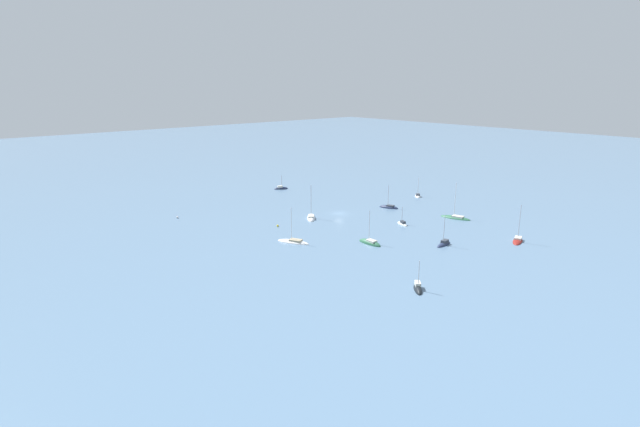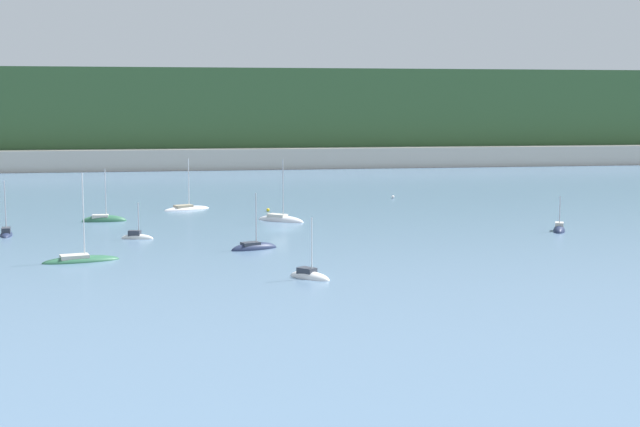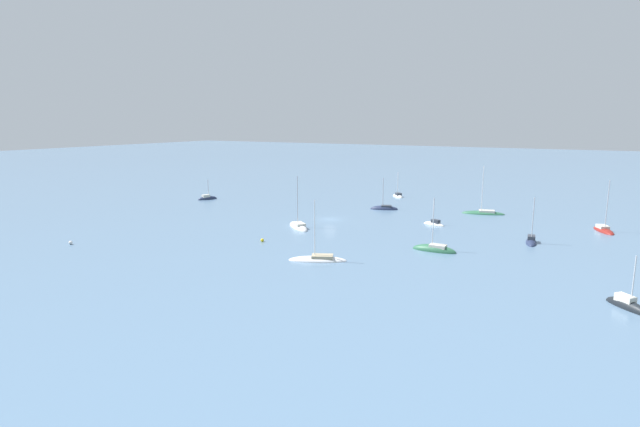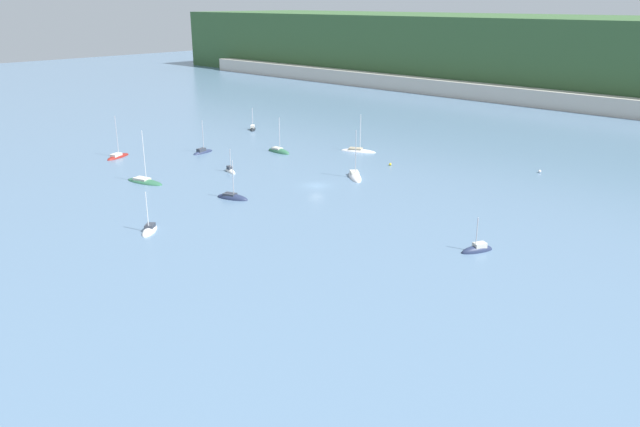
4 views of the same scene
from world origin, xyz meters
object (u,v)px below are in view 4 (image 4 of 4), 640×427
object	(u,v)px
sailboat_3	(118,157)
mooring_buoy_1	(540,171)
sailboat_2	(279,152)
sailboat_4	(150,231)
sailboat_7	(253,129)
mooring_buoy_0	(390,164)
sailboat_6	(145,182)
sailboat_0	(355,177)
sailboat_5	(203,152)
sailboat_9	(232,198)
sailboat_1	(477,250)
sailboat_10	(358,151)
sailboat_8	(230,171)

from	to	relation	value
sailboat_3	mooring_buoy_1	bearing A→B (deg)	-76.76
sailboat_2	sailboat_3	world-z (taller)	sailboat_3
sailboat_4	sailboat_7	xyz separation A→B (m)	(-49.70, 63.25, 0.02)
mooring_buoy_0	sailboat_6	bearing A→B (deg)	-121.46
sailboat_0	sailboat_7	bearing A→B (deg)	-158.06
sailboat_2	sailboat_5	distance (m)	17.81
sailboat_6	sailboat_9	world-z (taller)	sailboat_6
mooring_buoy_0	sailboat_1	bearing A→B (deg)	-37.83
sailboat_1	sailboat_3	world-z (taller)	sailboat_3
sailboat_2	mooring_buoy_1	distance (m)	58.32
sailboat_0	sailboat_1	bearing A→B (deg)	15.64
sailboat_1	sailboat_7	world-z (taller)	sailboat_7
sailboat_6	sailboat_10	world-z (taller)	sailboat_6
sailboat_0	mooring_buoy_0	size ratio (longest dim) A/B	18.85
sailboat_8	sailboat_10	xyz separation A→B (m)	(7.35, 32.43, -0.04)
sailboat_5	sailboat_9	xyz separation A→B (m)	(32.98, -17.59, -0.08)
sailboat_5	mooring_buoy_1	bearing A→B (deg)	-67.31
sailboat_7	sailboat_10	size ratio (longest dim) A/B	0.72
sailboat_4	sailboat_8	xyz separation A→B (m)	(-18.94, 30.93, 0.02)
sailboat_9	mooring_buoy_1	size ratio (longest dim) A/B	13.22
sailboat_9	mooring_buoy_1	world-z (taller)	sailboat_9
mooring_buoy_0	sailboat_2	bearing A→B (deg)	-162.84
sailboat_5	sailboat_8	world-z (taller)	sailboat_5
sailboat_4	sailboat_10	distance (m)	64.41
sailboat_3	mooring_buoy_0	world-z (taller)	sailboat_3
sailboat_3	sailboat_4	world-z (taller)	sailboat_3
sailboat_6	sailboat_8	size ratio (longest dim) A/B	1.98
sailboat_4	sailboat_6	bearing A→B (deg)	-160.85
mooring_buoy_0	sailboat_10	bearing A→B (deg)	158.95
sailboat_6	sailboat_4	bearing A→B (deg)	-43.33
sailboat_1	mooring_buoy_0	world-z (taller)	sailboat_1
sailboat_1	sailboat_2	distance (m)	69.04
sailboat_1	sailboat_2	bearing A→B (deg)	-83.51
sailboat_4	sailboat_9	bearing A→B (deg)	150.72
sailboat_7	mooring_buoy_0	world-z (taller)	sailboat_7
sailboat_7	mooring_buoy_1	bearing A→B (deg)	-127.03
sailboat_7	sailboat_3	bearing A→B (deg)	137.59
sailboat_0	sailboat_3	distance (m)	55.78
sailboat_0	sailboat_3	bearing A→B (deg)	-113.35
sailboat_1	sailboat_4	xyz separation A→B (m)	(-40.83, -27.98, -0.00)
sailboat_1	sailboat_3	distance (m)	88.54
sailboat_9	sailboat_5	bearing A→B (deg)	132.11
sailboat_8	mooring_buoy_0	distance (m)	34.33
sailboat_9	sailboat_10	xyz separation A→B (m)	(-7.53, 43.83, 0.01)
sailboat_10	mooring_buoy_1	size ratio (longest dim) A/B	15.50
sailboat_1	mooring_buoy_0	size ratio (longest dim) A/B	10.63
sailboat_1	sailboat_3	xyz separation A→B (m)	(-88.27, -6.87, 0.01)
sailboat_6	mooring_buoy_0	bearing A→B (deg)	45.03
sailboat_5	sailboat_6	world-z (taller)	sailboat_6
sailboat_8	sailboat_9	world-z (taller)	sailboat_9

